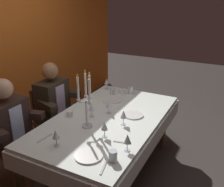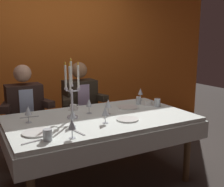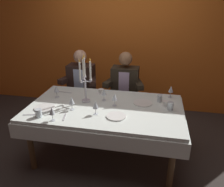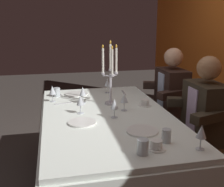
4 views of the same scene
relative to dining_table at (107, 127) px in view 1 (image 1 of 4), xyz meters
The scene contains 23 objects.
ground_plane 0.62m from the dining_table, ahead, with size 12.00×12.00×0.00m, color #3B3430.
dining_table is the anchor object (origin of this frame).
candelabra 0.49m from the dining_table, 161.80° to the left, with size 0.15×0.17×0.61m.
dinner_plate_0 0.75m from the dining_table, 164.20° to the right, with size 0.25×0.25×0.01m, color white.
dinner_plate_1 0.33m from the dining_table, 52.36° to the right, with size 0.22×0.22×0.01m, color white.
dinner_plate_2 0.50m from the dining_table, 21.09° to the left, with size 0.24×0.24×0.01m, color white.
wine_glass_0 0.76m from the dining_table, 168.25° to the left, with size 0.07×0.07×0.16m.
wine_glass_1 0.71m from the dining_table, 136.47° to the right, with size 0.07×0.07×0.16m.
wine_glass_2 0.47m from the dining_table, 155.56° to the right, with size 0.07×0.07×0.16m.
wine_glass_3 0.95m from the dining_table, 28.87° to the left, with size 0.07×0.07×0.16m.
wine_glass_4 0.26m from the dining_table, 20.08° to the left, with size 0.07×0.07×0.16m.
wine_glass_5 0.33m from the dining_table, 104.80° to the right, with size 0.07×0.07×0.16m.
wine_glass_6 0.29m from the dining_table, 107.63° to the left, with size 0.07×0.07×0.16m.
water_tumbler_0 0.81m from the dining_table, 148.38° to the right, with size 0.07×0.07×0.10m, color silver.
water_tumbler_1 0.81m from the dining_table, ahead, with size 0.07×0.07×0.10m, color silver.
water_tumbler_2 0.74m from the dining_table, 22.40° to the left, with size 0.06×0.06×0.09m, color silver.
coffee_cup_0 0.45m from the dining_table, 110.52° to the left, with size 0.13×0.12×0.06m.
coffee_cup_1 0.78m from the dining_table, 13.06° to the left, with size 0.13×0.12×0.06m.
fork_0 0.89m from the dining_table, 153.84° to the right, with size 0.17×0.02×0.01m, color #B7B7BC.
knife_1 0.75m from the dining_table, 153.77° to the left, with size 0.19×0.02×0.01m, color #B7B7BC.
fork_2 0.55m from the dining_table, 136.74° to the right, with size 0.17×0.02×0.01m, color #B7B7BC.
seated_diner_0 1.08m from the dining_table, 124.29° to the left, with size 0.63×0.48×1.24m.
seated_diner_1 0.90m from the dining_table, 82.14° to the left, with size 0.63×0.48×1.24m.
Camera 1 is at (-2.24, -1.21, 2.03)m, focal length 40.75 mm.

